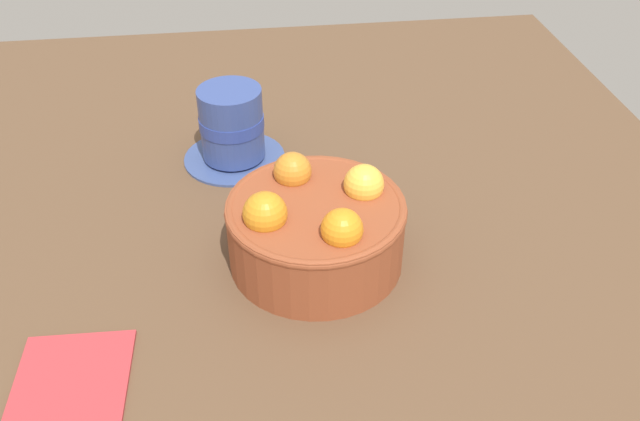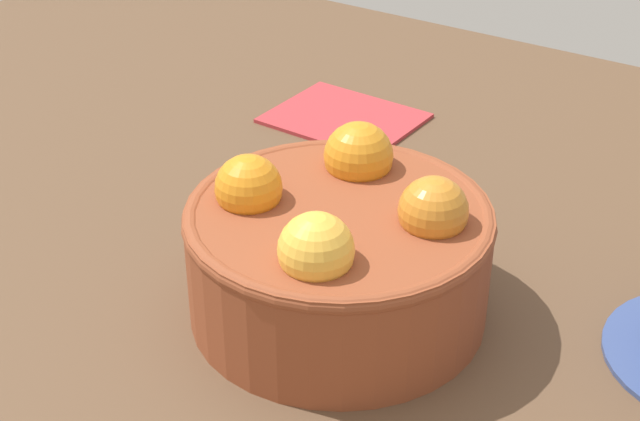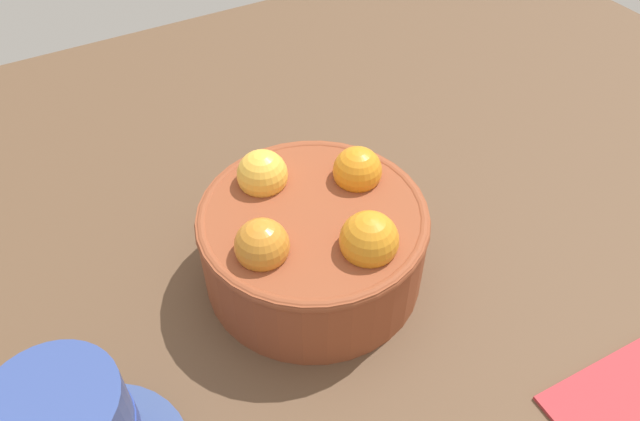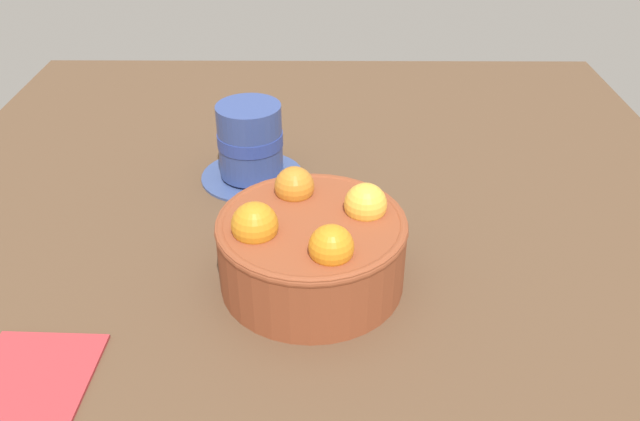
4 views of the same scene
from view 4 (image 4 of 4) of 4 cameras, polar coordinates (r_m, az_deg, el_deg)
name	(u,v)px [view 4 (image 4 of 4)]	position (r cm, az deg, el deg)	size (l,w,h in cm)	color
ground_plane	(312,294)	(61.12, -0.69, -7.30)	(116.44, 89.59, 3.02)	brown
terracotta_bowl	(312,245)	(57.68, -0.75, -3.07)	(16.83, 16.83, 9.34)	brown
coffee_cup	(251,145)	(74.43, -6.11, 5.74)	(11.84, 11.84, 9.01)	#394D84
folded_napkin	(28,384)	(55.31, -24.26, -13.71)	(11.12, 9.05, 0.60)	#B23338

